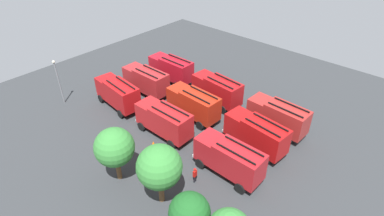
% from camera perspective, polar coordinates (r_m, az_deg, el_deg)
% --- Properties ---
extents(ground_plane, '(54.69, 54.69, 0.00)m').
position_cam_1_polar(ground_plane, '(39.39, -0.00, -1.69)').
color(ground_plane, '#2D3033').
extents(fire_truck_0, '(7.29, 2.99, 3.88)m').
position_cam_1_polar(fire_truck_0, '(37.27, 15.43, -1.37)').
color(fire_truck_0, maroon).
rests_on(fire_truck_0, ground).
extents(fire_truck_1, '(7.38, 3.24, 3.88)m').
position_cam_1_polar(fire_truck_1, '(41.15, 4.59, 3.48)').
color(fire_truck_1, '#A21114').
rests_on(fire_truck_1, ground).
extents(fire_truck_2, '(7.21, 2.78, 3.88)m').
position_cam_1_polar(fire_truck_2, '(46.44, -3.85, 7.28)').
color(fire_truck_2, '#A7101C').
rests_on(fire_truck_2, ground).
extents(fire_truck_3, '(7.39, 3.29, 3.88)m').
position_cam_1_polar(fire_truck_3, '(34.12, 11.67, -4.45)').
color(fire_truck_3, '#A41010').
rests_on(fire_truck_3, ground).
extents(fire_truck_4, '(7.28, 2.96, 3.88)m').
position_cam_1_polar(fire_truck_4, '(38.15, 0.26, 0.91)').
color(fire_truck_4, '#A72110').
rests_on(fire_truck_4, ground).
extents(fire_truck_5, '(7.22, 2.79, 3.88)m').
position_cam_1_polar(fire_truck_5, '(43.64, -8.43, 5.11)').
color(fire_truck_5, maroon).
rests_on(fire_truck_5, ground).
extents(fire_truck_6, '(7.21, 2.77, 3.88)m').
position_cam_1_polar(fire_truck_6, '(30.69, 6.84, -9.03)').
color(fire_truck_6, '#A6171D').
rests_on(fire_truck_6, ground).
extents(fire_truck_7, '(7.21, 2.79, 3.88)m').
position_cam_1_polar(fire_truck_7, '(35.43, -5.15, -2.16)').
color(fire_truck_7, '#AB181B').
rests_on(fire_truck_7, ground).
extents(fire_truck_8, '(7.40, 3.31, 3.88)m').
position_cam_1_polar(fire_truck_8, '(41.33, -13.44, 2.72)').
color(fire_truck_8, '#A51113').
rests_on(fire_truck_8, ground).
extents(firefighter_0, '(0.31, 0.46, 1.67)m').
position_cam_1_polar(firefighter_0, '(46.47, -7.93, 5.33)').
color(firefighter_0, black).
rests_on(firefighter_0, ground).
extents(firefighter_1, '(0.44, 0.28, 1.65)m').
position_cam_1_polar(firefighter_1, '(33.44, 8.26, -7.72)').
color(firefighter_1, black).
rests_on(firefighter_1, ground).
extents(firefighter_2, '(0.48, 0.38, 1.78)m').
position_cam_1_polar(firefighter_2, '(32.36, 13.33, -9.94)').
color(firefighter_2, black).
rests_on(firefighter_2, ground).
extents(firefighter_3, '(0.29, 0.45, 1.67)m').
position_cam_1_polar(firefighter_3, '(30.60, 0.54, -12.10)').
color(firefighter_3, black).
rests_on(firefighter_3, ground).
extents(tree_1, '(3.24, 3.24, 5.02)m').
position_cam_1_polar(tree_1, '(24.66, -0.46, -18.65)').
color(tree_1, brown).
rests_on(tree_1, ground).
extents(tree_2, '(3.99, 3.99, 6.18)m').
position_cam_1_polar(tree_2, '(26.86, -5.99, -10.72)').
color(tree_2, brown).
rests_on(tree_2, ground).
extents(tree_3, '(3.78, 3.78, 5.86)m').
position_cam_1_polar(tree_3, '(29.76, -14.01, -7.01)').
color(tree_3, brown).
rests_on(tree_3, ground).
extents(traffic_cone_0, '(0.48, 0.48, 0.69)m').
position_cam_1_polar(traffic_cone_0, '(40.73, 17.37, -1.54)').
color(traffic_cone_0, '#F2600C').
rests_on(traffic_cone_0, ground).
extents(traffic_cone_1, '(0.44, 0.44, 0.63)m').
position_cam_1_polar(traffic_cone_1, '(35.15, -7.08, -6.47)').
color(traffic_cone_1, '#F2600C').
rests_on(traffic_cone_1, ground).
extents(lamppost, '(0.36, 0.36, 6.24)m').
position_cam_1_polar(lamppost, '(43.87, -23.31, 4.96)').
color(lamppost, slate).
rests_on(lamppost, ground).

